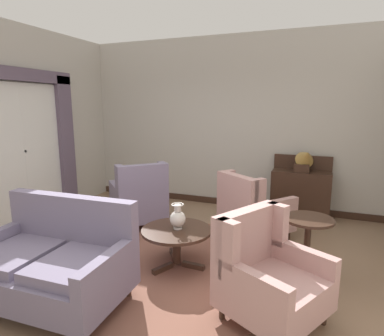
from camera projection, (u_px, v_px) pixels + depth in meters
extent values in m
plane|color=#896B51|center=(157.00, 276.00, 3.70)|extent=(8.28, 8.28, 0.00)
cube|color=#BCB7AD|center=(228.00, 123.00, 6.10)|extent=(5.85, 0.08, 3.17)
cube|color=#BCB7AD|center=(24.00, 126.00, 5.24)|extent=(0.08, 4.14, 3.17)
cube|color=#382319|center=(226.00, 202.00, 6.34)|extent=(5.69, 0.03, 0.12)
cylinder|color=brown|center=(168.00, 264.00, 3.98)|extent=(2.95, 2.95, 0.01)
cube|color=silver|center=(24.00, 151.00, 5.21)|extent=(0.03, 1.39, 2.06)
cube|color=white|center=(25.00, 151.00, 5.20)|extent=(0.02, 1.47, 2.14)
cube|color=white|center=(25.00, 151.00, 5.20)|extent=(0.02, 0.04, 2.06)
cube|color=white|center=(25.00, 151.00, 5.20)|extent=(0.02, 1.39, 0.04)
cube|color=#605166|center=(66.00, 142.00, 5.98)|extent=(0.10, 0.32, 2.36)
cube|color=#605166|center=(19.00, 74.00, 4.96)|extent=(0.10, 2.07, 0.20)
cylinder|color=#382319|center=(176.00, 230.00, 3.87)|extent=(0.84, 0.84, 0.04)
cylinder|color=#382319|center=(177.00, 247.00, 3.91)|extent=(0.10, 0.10, 0.39)
cube|color=#382319|center=(193.00, 266.00, 3.86)|extent=(0.28, 0.07, 0.07)
cube|color=#382319|center=(173.00, 255.00, 4.16)|extent=(0.21, 0.26, 0.07)
cube|color=#382319|center=(163.00, 269.00, 3.80)|extent=(0.17, 0.28, 0.07)
cylinder|color=beige|center=(178.00, 228.00, 3.88)|extent=(0.10, 0.10, 0.02)
ellipsoid|color=beige|center=(178.00, 219.00, 3.86)|extent=(0.19, 0.19, 0.20)
cylinder|color=beige|center=(178.00, 208.00, 3.83)|extent=(0.08, 0.08, 0.08)
torus|color=beige|center=(178.00, 205.00, 3.82)|extent=(0.15, 0.15, 0.02)
cube|color=slate|center=(48.00, 277.00, 3.13)|extent=(1.54, 0.96, 0.30)
cube|color=slate|center=(72.00, 222.00, 3.40)|extent=(1.51, 0.20, 0.56)
cube|color=slate|center=(16.00, 255.00, 3.16)|extent=(0.63, 0.73, 0.10)
cube|color=slate|center=(72.00, 266.00, 2.94)|extent=(0.63, 0.73, 0.10)
cube|color=slate|center=(106.00, 267.00, 2.80)|extent=(0.14, 0.81, 0.21)
cylinder|color=#382319|center=(28.00, 269.00, 3.73)|extent=(0.06, 0.06, 0.14)
cylinder|color=#382319|center=(128.00, 290.00, 3.30)|extent=(0.06, 0.06, 0.14)
cube|color=slate|center=(138.00, 207.00, 5.26)|extent=(1.14, 1.14, 0.31)
cube|color=slate|center=(143.00, 185.00, 4.85)|extent=(0.64, 0.64, 0.61)
cube|color=slate|center=(162.00, 177.00, 5.05)|extent=(0.21, 0.21, 0.46)
cube|color=slate|center=(119.00, 181.00, 4.79)|extent=(0.21, 0.21, 0.46)
cube|color=slate|center=(157.00, 188.00, 5.38)|extent=(0.60, 0.59, 0.24)
cube|color=slate|center=(116.00, 192.00, 5.12)|extent=(0.60, 0.59, 0.24)
cylinder|color=#382319|center=(151.00, 212.00, 5.72)|extent=(0.06, 0.06, 0.14)
cylinder|color=#382319|center=(116.00, 216.00, 5.49)|extent=(0.06, 0.06, 0.14)
cylinder|color=#382319|center=(163.00, 225.00, 5.11)|extent=(0.06, 0.06, 0.14)
cylinder|color=#382319|center=(125.00, 230.00, 4.87)|extent=(0.06, 0.06, 0.14)
cube|color=tan|center=(256.00, 219.00, 4.73)|extent=(1.14, 1.16, 0.28)
cube|color=tan|center=(237.00, 195.00, 4.47)|extent=(0.68, 0.57, 0.56)
cube|color=tan|center=(258.00, 195.00, 4.23)|extent=(0.20, 0.22, 0.42)
cube|color=tan|center=(228.00, 184.00, 4.78)|extent=(0.20, 0.22, 0.42)
cube|color=tan|center=(276.00, 208.00, 4.44)|extent=(0.56, 0.68, 0.22)
cube|color=tan|center=(245.00, 197.00, 4.99)|extent=(0.56, 0.68, 0.22)
cylinder|color=#382319|center=(288.00, 235.00, 4.70)|extent=(0.06, 0.06, 0.14)
cylinder|color=#382319|center=(260.00, 222.00, 5.21)|extent=(0.06, 0.06, 0.14)
cylinder|color=#382319|center=(250.00, 246.00, 4.34)|extent=(0.06, 0.06, 0.14)
cylinder|color=#382319|center=(224.00, 231.00, 4.85)|extent=(0.06, 0.06, 0.14)
cube|color=tan|center=(273.00, 292.00, 2.87)|extent=(1.07, 1.08, 0.30)
cube|color=tan|center=(246.00, 237.00, 3.04)|extent=(0.50, 0.77, 0.54)
cube|color=tan|center=(228.00, 244.00, 2.73)|extent=(0.22, 0.18, 0.41)
cube|color=tan|center=(277.00, 224.00, 3.18)|extent=(0.22, 0.18, 0.41)
cube|color=tan|center=(254.00, 283.00, 2.57)|extent=(0.66, 0.41, 0.19)
cube|color=tan|center=(302.00, 257.00, 3.01)|extent=(0.66, 0.41, 0.19)
cylinder|color=#382319|center=(324.00, 317.00, 2.88)|extent=(0.06, 0.06, 0.14)
cylinder|color=#382319|center=(222.00, 312.00, 2.95)|extent=(0.06, 0.06, 0.14)
cylinder|color=#382319|center=(265.00, 287.00, 3.36)|extent=(0.06, 0.06, 0.14)
cylinder|color=#382319|center=(309.00, 219.00, 3.51)|extent=(0.53, 0.53, 0.03)
cylinder|color=#382319|center=(307.00, 250.00, 3.57)|extent=(0.07, 0.07, 0.69)
cylinder|color=#382319|center=(305.00, 277.00, 3.64)|extent=(0.35, 0.35, 0.04)
cube|color=#382319|center=(300.00, 192.00, 5.55)|extent=(0.96, 0.38, 0.72)
cube|color=#382319|center=(303.00, 162.00, 5.61)|extent=(0.96, 0.04, 0.25)
cube|color=#382319|center=(272.00, 214.00, 5.65)|extent=(0.06, 0.06, 0.10)
cube|color=#382319|center=(326.00, 221.00, 5.34)|extent=(0.06, 0.06, 0.10)
cube|color=#382319|center=(275.00, 210.00, 5.91)|extent=(0.06, 0.06, 0.10)
cube|color=#382319|center=(326.00, 215.00, 5.59)|extent=(0.06, 0.06, 0.10)
cube|color=#382319|center=(302.00, 167.00, 5.45)|extent=(0.24, 0.24, 0.14)
cone|color=#B28942|center=(306.00, 156.00, 5.31)|extent=(0.40, 0.46, 0.40)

